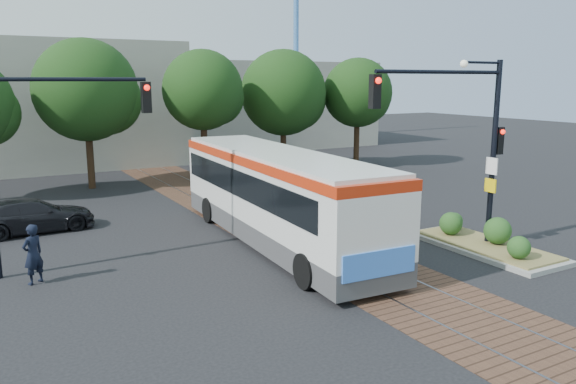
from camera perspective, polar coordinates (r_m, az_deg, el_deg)
name	(u,v)px	position (r m, az deg, el deg)	size (l,w,h in m)	color
ground	(351,264)	(17.55, 6.41, -7.30)	(120.00, 120.00, 0.00)	black
trackbed	(287,234)	(20.76, -0.10, -4.25)	(3.60, 40.00, 0.02)	#523525
tree_row	(195,93)	(31.81, -9.42, 9.86)	(26.40, 5.60, 7.67)	#382314
warehouses	(113,105)	(43.20, -17.35, 8.48)	(40.00, 13.00, 8.00)	#ADA899
crane	(296,22)	(55.24, 0.82, 16.84)	(8.00, 0.50, 18.00)	#3F72B2
city_bus	(276,192)	(19.26, -1.19, -0.03)	(3.21, 12.14, 3.21)	#414143
traffic_island	(484,239)	(19.99, 19.28, -4.57)	(2.20, 5.20, 1.13)	gray
signal_pole_main	(469,126)	(18.68, 17.88, 6.40)	(5.49, 0.46, 6.00)	black
signal_pole_left	(31,142)	(17.54, -24.69, 4.67)	(4.99, 0.34, 6.00)	black
officer	(33,254)	(17.13, -24.49, -5.77)	(0.62, 0.41, 1.70)	black
parked_car	(33,215)	(22.94, -24.50, -2.18)	(1.76, 4.34, 1.26)	black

